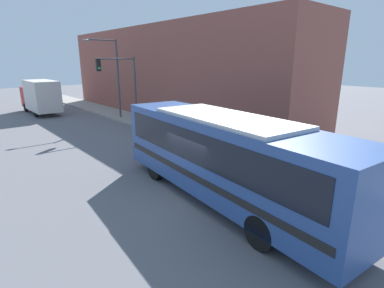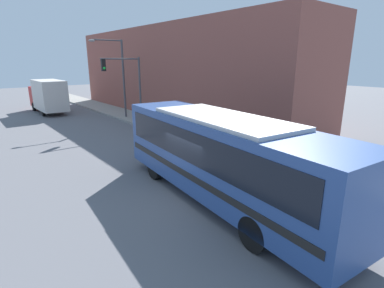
% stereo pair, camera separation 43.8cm
% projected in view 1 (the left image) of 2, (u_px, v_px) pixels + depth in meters
% --- Properties ---
extents(ground_plane, '(120.00, 120.00, 0.00)m').
position_uv_depth(ground_plane, '(200.00, 197.00, 11.80)').
color(ground_plane, slate).
extents(sidewalk, '(2.92, 70.00, 0.15)m').
position_uv_depth(sidewalk, '(113.00, 113.00, 30.20)').
color(sidewalk, gray).
rests_on(sidewalk, ground_plane).
extents(building_facade, '(6.00, 30.58, 8.22)m').
position_uv_depth(building_facade, '(169.00, 72.00, 29.15)').
color(building_facade, brown).
rests_on(building_facade, ground_plane).
extents(city_bus, '(3.60, 11.04, 3.29)m').
position_uv_depth(city_bus, '(224.00, 153.00, 11.03)').
color(city_bus, '#2D4C8C').
rests_on(city_bus, ground_plane).
extents(delivery_truck, '(2.24, 6.90, 3.33)m').
position_uv_depth(delivery_truck, '(40.00, 96.00, 29.79)').
color(delivery_truck, silver).
rests_on(delivery_truck, ground_plane).
extents(fire_hydrant, '(0.24, 0.33, 0.71)m').
position_uv_depth(fire_hydrant, '(216.00, 141.00, 17.99)').
color(fire_hydrant, '#999999').
rests_on(fire_hydrant, sidewalk).
extents(traffic_light_pole, '(3.28, 0.35, 5.32)m').
position_uv_depth(traffic_light_pole, '(122.00, 79.00, 23.63)').
color(traffic_light_pole, '#47474C').
rests_on(traffic_light_pole, sidewalk).
extents(parking_meter, '(0.14, 0.14, 1.34)m').
position_uv_depth(parking_meter, '(166.00, 120.00, 21.66)').
color(parking_meter, '#47474C').
rests_on(parking_meter, sidewalk).
extents(street_lamp, '(3.02, 0.28, 6.80)m').
position_uv_depth(street_lamp, '(113.00, 71.00, 26.29)').
color(street_lamp, '#47474C').
rests_on(street_lamp, sidewalk).
extents(pedestrian_near_corner, '(0.34, 0.34, 1.68)m').
position_uv_depth(pedestrian_near_corner, '(186.00, 123.00, 20.86)').
color(pedestrian_near_corner, '#47382D').
rests_on(pedestrian_near_corner, sidewalk).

